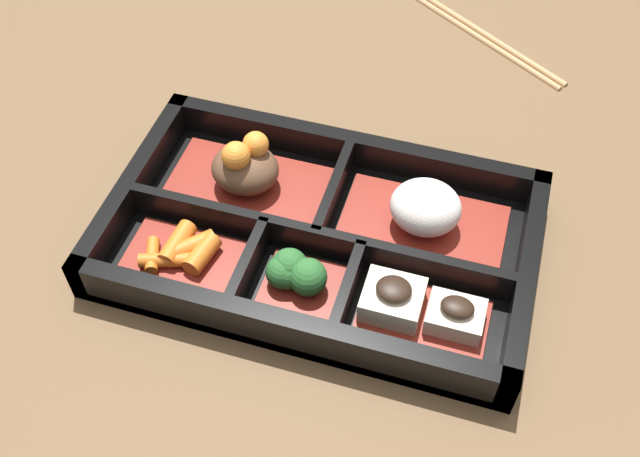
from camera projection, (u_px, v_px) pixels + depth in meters
The scene contains 9 objects.
ground_plane at pixel (320, 248), 0.61m from camera, with size 3.00×3.00×0.00m, color brown.
bento_base at pixel (320, 244), 0.61m from camera, with size 0.34×0.20×0.01m.
bento_rim at pixel (319, 236), 0.59m from camera, with size 0.34×0.20×0.04m.
bowl_stew at pixel (246, 172), 0.62m from camera, with size 0.13×0.08×0.06m.
bowl_rice at pixel (425, 213), 0.60m from camera, with size 0.13×0.08×0.05m.
bowl_carrots at pixel (183, 253), 0.58m from camera, with size 0.09×0.05×0.02m.
bowl_greens at pixel (294, 274), 0.56m from camera, with size 0.06×0.05×0.03m.
bowl_tofu at pixel (419, 308), 0.55m from camera, with size 0.10×0.05×0.03m.
chopsticks at pixel (487, 36), 0.78m from camera, with size 0.18×0.13×0.01m.
Camera 1 is at (0.11, -0.36, 0.48)m, focal length 42.00 mm.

